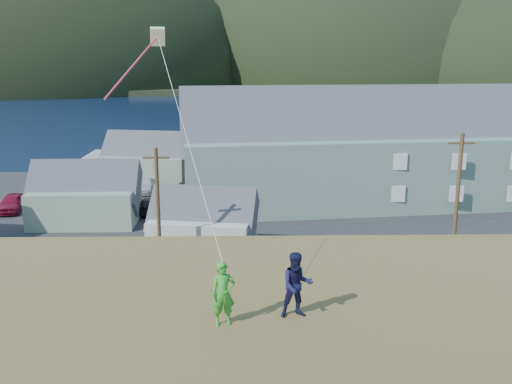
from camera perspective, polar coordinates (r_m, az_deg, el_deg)
ground at (r=34.92m, az=-4.24°, el=-9.42°), size 900.00×900.00×0.00m
grass_strip at (r=33.07m, az=-4.42°, el=-10.68°), size 110.00×8.00×0.10m
waterfront_lot at (r=50.99m, az=-3.24°, el=-1.95°), size 72.00×36.00×0.12m
wharf at (r=73.75m, az=-7.28°, el=3.05°), size 26.00×14.00×0.90m
far_shore at (r=362.37m, az=-1.46°, el=11.37°), size 900.00×320.00×2.00m
far_hills at (r=313.56m, az=5.14°, el=11.20°), size 760.00×265.00×143.00m
lodge at (r=54.59m, az=12.76°, el=4.17°), size 38.69×14.93×13.26m
shed_palegreen_near at (r=48.76m, az=-16.71°, el=-0.35°), size 8.92×5.70×6.39m
shed_white at (r=39.50m, az=-5.30°, el=-3.26°), size 7.97×5.94×5.79m
shed_palegreen_far at (r=62.67m, az=-10.41°, el=3.17°), size 11.20×7.63×6.94m
utility_poles at (r=35.02m, az=-6.32°, el=-1.89°), size 32.02×0.24×8.94m
parked_cars at (r=55.39m, az=-13.27°, el=-0.22°), size 20.84×13.89×1.57m
kite_flyer_green at (r=13.82m, az=-3.31°, el=-10.13°), size 0.64×0.50×1.58m
kite_flyer_navy at (r=14.22m, az=4.11°, el=-9.27°), size 0.89×0.73×1.66m
kite_rig at (r=18.78m, az=-10.11°, el=14.43°), size 1.75×3.34×8.47m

